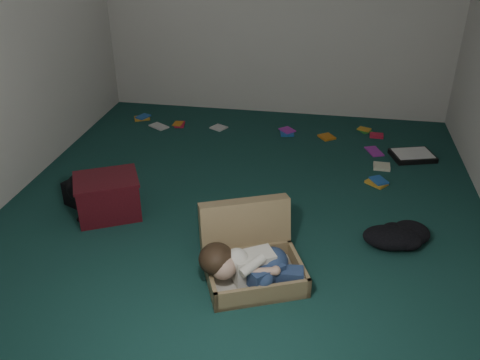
% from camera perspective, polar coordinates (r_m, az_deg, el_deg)
% --- Properties ---
extents(floor, '(4.50, 4.50, 0.00)m').
position_cam_1_polar(floor, '(4.27, 0.35, -3.15)').
color(floor, '#143A35').
rests_on(floor, ground).
extents(wall_back, '(4.50, 0.00, 4.50)m').
position_cam_1_polar(wall_back, '(5.93, 4.26, 19.44)').
color(wall_back, silver).
rests_on(wall_back, ground).
extents(wall_front, '(4.50, 0.00, 4.50)m').
position_cam_1_polar(wall_front, '(1.74, -12.10, -5.51)').
color(wall_front, silver).
rests_on(wall_front, ground).
extents(suitcase, '(0.82, 0.82, 0.47)m').
position_cam_1_polar(suitcase, '(3.51, 1.20, -8.38)').
color(suitcase, '#917850').
rests_on(suitcase, floor).
extents(person, '(0.71, 0.37, 0.29)m').
position_cam_1_polar(person, '(3.36, 1.12, -9.54)').
color(person, white).
rests_on(person, suitcase).
extents(maroon_bin, '(0.62, 0.57, 0.34)m').
position_cam_1_polar(maroon_bin, '(4.23, -14.60, -1.80)').
color(maroon_bin, '#470E15').
rests_on(maroon_bin, floor).
extents(backpack, '(0.47, 0.43, 0.23)m').
position_cam_1_polar(backpack, '(4.46, -17.12, -1.39)').
color(backpack, black).
rests_on(backpack, floor).
extents(clothing_pile, '(0.50, 0.44, 0.14)m').
position_cam_1_polar(clothing_pile, '(4.03, 16.71, -5.61)').
color(clothing_pile, black).
rests_on(clothing_pile, floor).
extents(paper_tray, '(0.47, 0.40, 0.06)m').
position_cam_1_polar(paper_tray, '(5.37, 18.80, 2.63)').
color(paper_tray, black).
rests_on(paper_tray, floor).
extents(book_scatter, '(2.90, 1.41, 0.02)m').
position_cam_1_polar(book_scatter, '(5.54, 5.04, 4.70)').
color(book_scatter, gold).
rests_on(book_scatter, floor).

